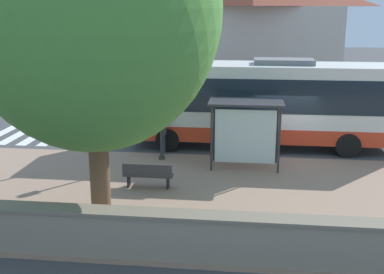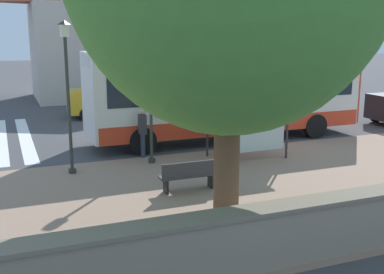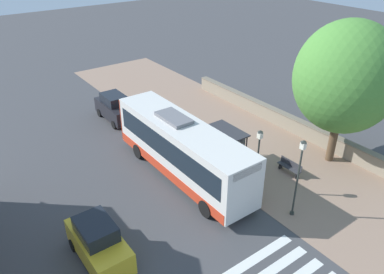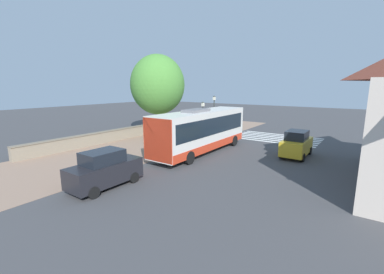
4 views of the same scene
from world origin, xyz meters
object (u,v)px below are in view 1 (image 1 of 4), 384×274
Objects in this scene: pedestrian at (163,130)px; bus_shelter at (246,114)px; street_lamp_near at (161,99)px; bus at (262,102)px; street_lamp_far at (92,91)px; bench at (148,175)px; shade_tree at (91,9)px; parked_car_far_lane at (200,94)px.

bus_shelter is at bearing -114.31° from pedestrian.
street_lamp_near is (0.69, 3.30, 0.38)m from bus_shelter.
bus is 6.39× the size of pedestrian.
street_lamp_near is at bearing -85.17° from street_lamp_far.
pedestrian reaches higher than bench.
bus is at bearing -68.42° from pedestrian.
shade_tree is 2.34× the size of parked_car_far_lane.
bus is at bearing -26.07° from shade_tree.
street_lamp_near is 2.68m from street_lamp_far.
bus_shelter is 3.39m from street_lamp_near.
parked_car_far_lane is at bearing -18.50° from street_lamp_far.
street_lamp_far is at bearing 161.50° from parked_car_far_lane.
bus is 7.90m from parked_car_far_lane.
bus_shelter is (-3.12, 0.68, 0.11)m from bus.
bus_shelter is 0.29× the size of shade_tree.
pedestrian is at bearing 2.39° from bench.
pedestrian is (1.52, 3.36, -1.05)m from bus_shelter.
street_lamp_far is at bearing 94.83° from street_lamp_near.
bus is 4.45m from pedestrian.
bus_shelter reaches higher than bench.
bus reaches higher than bench.
bus_shelter is 7.93m from shade_tree.
bench is (-4.01, -0.17, -0.56)m from pedestrian.
street_lamp_far is 7.42m from shade_tree.
bench is 12.71m from parked_car_far_lane.
shade_tree is (-3.41, 0.54, 5.36)m from bench.
street_lamp_far is at bearing 112.17° from pedestrian.
street_lamp_near is at bearing -3.77° from shade_tree.
street_lamp_near is (-0.83, -0.06, 1.43)m from pedestrian.
street_lamp_near reaches higher than bench.
bus_shelter is at bearing -94.43° from street_lamp_far.
street_lamp_far is at bearing 111.81° from bus.
bus_shelter is 0.59× the size of street_lamp_far.
bus_shelter is at bearing 167.65° from bus.
bus is 2.82× the size of parked_car_far_lane.
street_lamp_far is (0.46, 5.96, 0.67)m from bus_shelter.
bus reaches higher than parked_car_far_lane.
bus is 3.19m from bus_shelter.
parked_car_far_lane is (10.20, 2.70, -1.06)m from bus_shelter.
bus reaches higher than pedestrian.
shade_tree reaches higher than bus.
bench is 0.42× the size of parked_car_far_lane.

